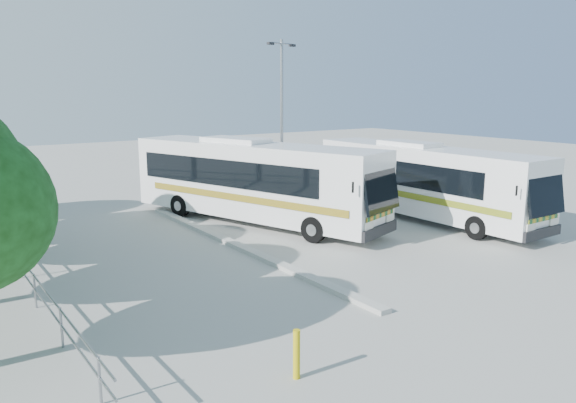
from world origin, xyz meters
TOP-DOWN VIEW (x-y plane):
  - ground at (0.00, 0.00)m, footprint 100.00×100.00m
  - kerb_divider at (-2.30, 2.00)m, footprint 0.40×16.00m
  - railing at (-10.00, 4.00)m, footprint 0.06×22.00m
  - coach_main at (0.45, 5.32)m, footprint 6.50×13.27m
  - coach_adjacent at (7.40, 1.42)m, footprint 2.67×12.25m
  - lamppost at (4.45, 8.95)m, footprint 2.08×0.71m
  - bollard at (-6.30, -7.36)m, footprint 0.17×0.17m

SIDE VIEW (x-z plane):
  - ground at x=0.00m, z-range 0.00..0.00m
  - kerb_divider at x=-2.30m, z-range 0.00..0.15m
  - bollard at x=-6.30m, z-range 0.00..1.09m
  - railing at x=-10.00m, z-range 0.24..1.24m
  - coach_adjacent at x=7.40m, z-range 0.16..3.55m
  - coach_main at x=0.45m, z-range 0.17..3.81m
  - lamppost at x=4.45m, z-range 0.45..9.06m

